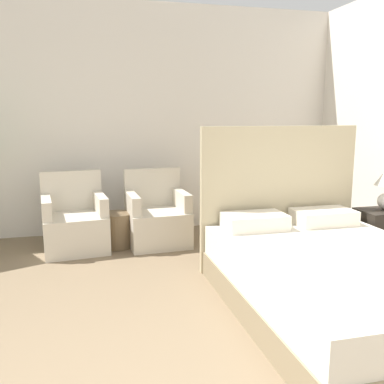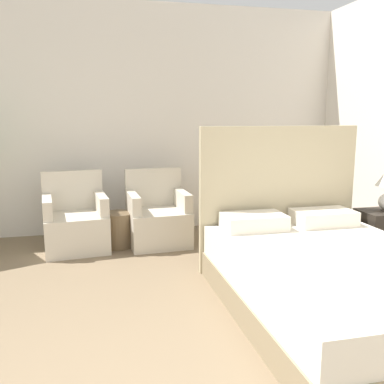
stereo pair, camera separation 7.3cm
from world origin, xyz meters
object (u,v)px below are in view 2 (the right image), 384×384
(bed, at_px, (331,276))
(side_table, at_px, (118,230))
(armchair_near_window_left, at_px, (76,226))
(armchair_near_window_right, at_px, (158,221))

(bed, relative_size, side_table, 5.57)
(armchair_near_window_left, height_order, armchair_near_window_right, same)
(armchair_near_window_right, bearing_deg, bed, -65.51)
(bed, distance_m, armchair_near_window_right, 2.29)
(side_table, bearing_deg, armchair_near_window_left, -179.26)
(bed, bearing_deg, side_table, 126.72)
(armchair_near_window_left, bearing_deg, side_table, -5.13)
(bed, xyz_separation_m, side_table, (-1.52, 2.04, -0.08))
(armchair_near_window_left, bearing_deg, armchair_near_window_right, -5.87)
(armchair_near_window_right, height_order, side_table, armchair_near_window_right)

